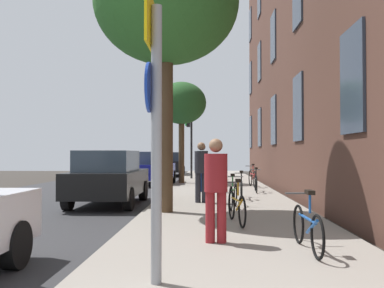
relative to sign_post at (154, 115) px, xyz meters
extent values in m
plane|color=#332D28|center=(-2.44, 11.64, -1.98)|extent=(41.80, 41.80, 0.00)
cube|color=#2D2D30|center=(-4.54, 11.64, -1.97)|extent=(7.00, 38.00, 0.01)
cube|color=gray|center=(1.06, 11.64, -1.92)|extent=(4.20, 38.00, 0.12)
cube|color=#2D3847|center=(3.38, 3.64, 0.99)|extent=(0.06, 1.31, 2.07)
cube|color=#2D3847|center=(3.38, 8.64, 0.99)|extent=(0.06, 1.31, 2.07)
cube|color=#2D3847|center=(3.38, 13.64, 0.99)|extent=(0.06, 1.31, 2.07)
cube|color=#2D3847|center=(3.38, 18.64, 0.99)|extent=(0.06, 1.31, 2.07)
cube|color=#2D3847|center=(3.38, 23.64, 0.99)|extent=(0.06, 1.31, 2.07)
cube|color=#2D3847|center=(3.38, 13.64, 4.56)|extent=(0.06, 1.31, 2.07)
cube|color=#2D3847|center=(3.38, 18.64, 4.56)|extent=(0.06, 1.31, 2.07)
cube|color=#2D3847|center=(3.38, 23.64, 4.56)|extent=(0.06, 1.31, 2.07)
cube|color=#2D3847|center=(3.38, 23.64, 8.14)|extent=(0.06, 1.31, 2.07)
cylinder|color=gray|center=(0.03, 0.00, -0.32)|extent=(0.12, 0.12, 3.08)
cube|color=yellow|center=(-0.05, 0.00, 1.05)|extent=(0.03, 0.60, 0.60)
cylinder|color=#14339E|center=(-0.05, 0.00, 0.30)|extent=(0.03, 0.56, 0.56)
cylinder|color=black|center=(-0.39, 19.77, 0.04)|extent=(0.12, 0.12, 3.80)
cube|color=black|center=(-0.57, 19.77, 1.49)|extent=(0.20, 0.24, 0.80)
sphere|color=#4B0707|center=(-0.68, 19.77, 1.75)|extent=(0.16, 0.16, 0.16)
sphere|color=#523707|center=(-0.68, 19.77, 1.49)|extent=(0.16, 0.16, 0.16)
sphere|color=green|center=(-0.68, 19.77, 1.23)|extent=(0.16, 0.16, 0.16)
cylinder|color=#4C3823|center=(-0.44, 5.72, 0.18)|extent=(0.33, 0.33, 4.09)
ellipsoid|color=#2D6628|center=(-0.44, 5.72, 3.30)|extent=(3.59, 3.59, 3.05)
cylinder|color=#4C3823|center=(-0.73, 16.00, -0.28)|extent=(0.28, 0.28, 3.17)
ellipsoid|color=#235123|center=(-0.73, 16.00, 2.03)|extent=(2.42, 2.42, 2.05)
torus|color=black|center=(2.03, 2.17, -1.55)|extent=(0.06, 0.61, 0.61)
torus|color=black|center=(2.06, 1.11, -1.55)|extent=(0.06, 0.61, 0.61)
cylinder|color=#194C99|center=(2.05, 1.64, -1.38)|extent=(0.07, 0.90, 0.04)
cylinder|color=#194C99|center=(2.05, 1.37, -1.46)|extent=(0.06, 0.54, 0.29)
cylinder|color=#194C99|center=(2.05, 1.48, -1.15)|extent=(0.04, 0.04, 0.28)
cube|color=black|center=(2.05, 1.48, -0.99)|extent=(0.10, 0.24, 0.06)
cylinder|color=#4C4C4C|center=(2.03, 2.17, -1.07)|extent=(0.42, 0.04, 0.03)
torus|color=black|center=(1.09, 4.57, -1.55)|extent=(0.12, 0.63, 0.63)
torus|color=black|center=(1.24, 3.50, -1.55)|extent=(0.12, 0.63, 0.63)
cylinder|color=#C68C19|center=(1.17, 4.04, -1.37)|extent=(0.17, 0.91, 0.04)
cylinder|color=#C68C19|center=(1.20, 3.77, -1.45)|extent=(0.12, 0.55, 0.30)
cylinder|color=#C68C19|center=(1.19, 3.88, -1.13)|extent=(0.04, 0.04, 0.28)
cube|color=black|center=(1.19, 3.88, -0.97)|extent=(0.10, 0.24, 0.06)
cylinder|color=#4C4C4C|center=(1.09, 4.57, -1.05)|extent=(0.42, 0.09, 0.03)
torus|color=black|center=(1.33, 6.92, -1.55)|extent=(0.15, 0.62, 0.62)
torus|color=black|center=(1.16, 5.95, -1.55)|extent=(0.15, 0.62, 0.62)
cylinder|color=#267233|center=(1.24, 6.44, -1.38)|extent=(0.19, 0.83, 0.04)
cylinder|color=#267233|center=(1.20, 6.20, -1.46)|extent=(0.13, 0.51, 0.28)
cylinder|color=#267233|center=(1.22, 6.29, -1.14)|extent=(0.04, 0.04, 0.28)
cube|color=black|center=(1.22, 6.29, -0.98)|extent=(0.10, 0.24, 0.06)
cylinder|color=#4C4C4C|center=(1.33, 6.92, -1.06)|extent=(0.42, 0.10, 0.03)
torus|color=black|center=(1.66, 9.38, -1.56)|extent=(0.07, 0.60, 0.60)
torus|color=black|center=(1.60, 8.29, -1.56)|extent=(0.07, 0.60, 0.60)
cylinder|color=black|center=(1.63, 8.84, -1.39)|extent=(0.10, 0.93, 0.04)
cylinder|color=black|center=(1.62, 8.57, -1.47)|extent=(0.08, 0.56, 0.30)
cylinder|color=black|center=(1.62, 8.67, -1.16)|extent=(0.04, 0.04, 0.28)
cube|color=black|center=(1.62, 8.67, -1.00)|extent=(0.10, 0.24, 0.06)
cylinder|color=#4C4C4C|center=(1.66, 9.38, -1.08)|extent=(0.42, 0.05, 0.03)
torus|color=black|center=(2.39, 11.78, -1.54)|extent=(0.08, 0.63, 0.63)
torus|color=black|center=(2.32, 10.70, -1.54)|extent=(0.08, 0.63, 0.63)
cylinder|color=black|center=(2.35, 11.24, -1.37)|extent=(0.11, 0.92, 0.04)
cylinder|color=black|center=(2.33, 10.97, -1.45)|extent=(0.08, 0.56, 0.30)
cylinder|color=black|center=(2.34, 11.08, -1.13)|extent=(0.04, 0.04, 0.28)
cube|color=black|center=(2.34, 11.08, -0.97)|extent=(0.10, 0.24, 0.06)
cylinder|color=#4C4C4C|center=(2.39, 11.78, -1.05)|extent=(0.42, 0.06, 0.03)
torus|color=black|center=(2.43, 14.14, -1.51)|extent=(0.10, 0.70, 0.70)
torus|color=black|center=(2.51, 13.13, -1.51)|extent=(0.10, 0.70, 0.70)
cylinder|color=#B21E1E|center=(2.47, 13.64, -1.32)|extent=(0.11, 0.86, 0.04)
cylinder|color=#B21E1E|center=(2.49, 13.38, -1.41)|extent=(0.09, 0.52, 0.28)
cylinder|color=#B21E1E|center=(2.48, 13.49, -1.06)|extent=(0.04, 0.04, 0.28)
cube|color=black|center=(2.48, 13.49, -0.90)|extent=(0.10, 0.24, 0.06)
cylinder|color=#4C4C4C|center=(2.43, 14.14, -0.98)|extent=(0.42, 0.06, 0.03)
cylinder|color=maroon|center=(0.63, 2.17, -1.45)|extent=(0.15, 0.15, 0.81)
cylinder|color=maroon|center=(0.81, 2.17, -1.45)|extent=(0.15, 0.15, 0.81)
cylinder|color=maroon|center=(0.72, 2.17, -0.74)|extent=(0.49, 0.49, 0.61)
sphere|color=#936B4C|center=(0.72, 2.17, -0.30)|extent=(0.22, 0.22, 0.22)
cylinder|color=#26262D|center=(0.29, 7.74, -1.43)|extent=(0.16, 0.16, 0.86)
cylinder|color=#26262D|center=(0.48, 7.74, -1.43)|extent=(0.16, 0.16, 0.86)
cylinder|color=#26262D|center=(0.38, 7.74, -0.68)|extent=(0.55, 0.55, 0.64)
sphere|color=#936B4C|center=(0.38, 7.74, -0.22)|extent=(0.23, 0.23, 0.23)
cylinder|color=navy|center=(0.27, 11.22, -1.42)|extent=(0.16, 0.16, 0.87)
cylinder|color=navy|center=(0.46, 11.22, -1.42)|extent=(0.16, 0.16, 0.87)
cylinder|color=#33594C|center=(0.36, 11.22, -0.66)|extent=(0.48, 0.48, 0.65)
sphere|color=#936B4C|center=(0.36, 11.22, -0.19)|extent=(0.24, 0.24, 0.24)
cylinder|color=black|center=(-1.98, 0.91, -1.65)|extent=(0.22, 0.64, 0.64)
cube|color=black|center=(-2.38, 7.97, -1.30)|extent=(1.84, 4.02, 0.70)
cube|color=#384756|center=(-2.38, 7.77, -0.65)|extent=(1.54, 2.25, 0.60)
cylinder|color=black|center=(-3.20, 9.25, -1.65)|extent=(0.22, 0.64, 0.64)
cylinder|color=black|center=(-1.55, 9.25, -1.65)|extent=(0.22, 0.64, 0.64)
cylinder|color=black|center=(-3.20, 6.69, -1.65)|extent=(0.22, 0.64, 0.64)
cylinder|color=black|center=(-1.55, 6.69, -1.65)|extent=(0.22, 0.64, 0.64)
cube|color=navy|center=(-2.06, 16.30, -1.30)|extent=(1.81, 4.41, 0.70)
cube|color=#384756|center=(-2.06, 16.09, -0.65)|extent=(1.50, 2.48, 0.60)
cylinder|color=black|center=(-2.85, 17.71, -1.65)|extent=(0.22, 0.64, 0.64)
cylinder|color=black|center=(-1.27, 17.71, -1.65)|extent=(0.22, 0.64, 0.64)
cylinder|color=black|center=(-2.85, 14.90, -1.65)|extent=(0.22, 0.64, 0.64)
cylinder|color=black|center=(-1.27, 14.90, -1.65)|extent=(0.22, 0.64, 0.64)
cube|color=black|center=(-2.08, 24.64, -1.30)|extent=(2.00, 4.51, 0.70)
cube|color=#2D3847|center=(-2.08, 24.42, -0.65)|extent=(1.63, 2.55, 0.60)
cylinder|color=black|center=(-2.91, 26.06, -1.65)|extent=(0.22, 0.64, 0.64)
cylinder|color=black|center=(-1.25, 26.06, -1.65)|extent=(0.22, 0.64, 0.64)
cylinder|color=black|center=(-2.91, 23.22, -1.65)|extent=(0.22, 0.64, 0.64)
cylinder|color=black|center=(-1.25, 23.22, -1.65)|extent=(0.22, 0.64, 0.64)
camera|label=1|loc=(0.60, -4.69, -0.43)|focal=39.90mm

